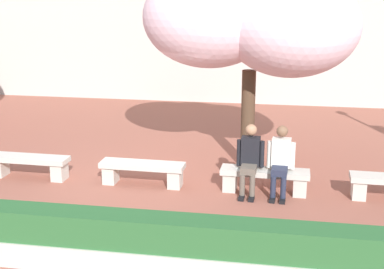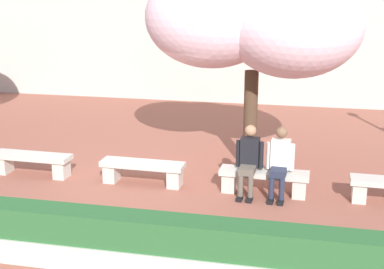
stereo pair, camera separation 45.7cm
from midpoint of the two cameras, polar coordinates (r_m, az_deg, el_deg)
ground_plane at (r=10.47m, az=-6.53°, el=-5.34°), size 100.00×100.00×0.00m
stone_bench_near_west at (r=11.23m, az=-18.13°, el=-2.97°), size 1.64×0.45×0.45m
stone_bench_center at (r=10.37m, az=-6.58°, el=-3.81°), size 1.64×0.45×0.45m
stone_bench_near_east at (r=9.99m, az=6.47°, el=-4.56°), size 1.64×0.45×0.45m
person_seated_left at (r=9.83m, az=4.87°, el=-2.39°), size 0.51×0.70×1.29m
person_seated_right at (r=9.80m, az=8.12°, el=-2.55°), size 0.51×0.70×1.29m
cherry_tree_main at (r=10.67m, az=5.14°, el=11.96°), size 4.23×2.66×4.11m
planter_hedge_foreground at (r=7.61m, az=-13.28°, el=-10.87°), size 15.44×0.50×0.80m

